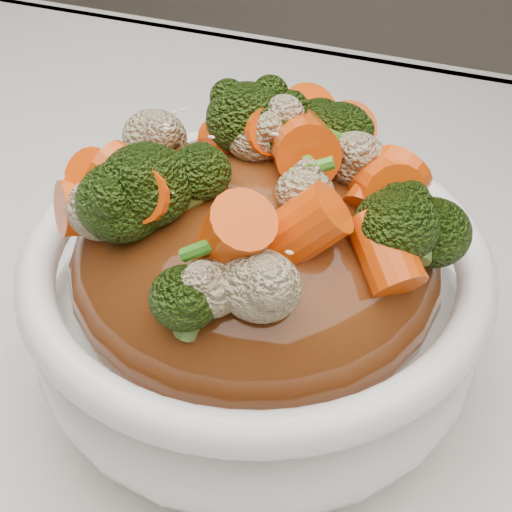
% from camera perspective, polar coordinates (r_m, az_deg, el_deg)
% --- Properties ---
extents(tablecloth, '(1.20, 0.80, 0.04)m').
position_cam_1_polar(tablecloth, '(0.45, -5.78, -7.21)').
color(tablecloth, silver).
rests_on(tablecloth, dining_table).
extents(bowl, '(0.30, 0.30, 0.09)m').
position_cam_1_polar(bowl, '(0.38, 0.00, -4.03)').
color(bowl, white).
rests_on(bowl, tablecloth).
extents(sauce_base, '(0.23, 0.23, 0.10)m').
position_cam_1_polar(sauce_base, '(0.35, 0.00, -0.39)').
color(sauce_base, '#5C2A0F').
rests_on(sauce_base, bowl).
extents(carrots, '(0.23, 0.23, 0.05)m').
position_cam_1_polar(carrots, '(0.31, 0.00, 8.79)').
color(carrots, '#E64907').
rests_on(carrots, sauce_base).
extents(broccoli, '(0.23, 0.23, 0.05)m').
position_cam_1_polar(broccoli, '(0.32, 0.00, 8.62)').
color(broccoli, black).
rests_on(broccoli, sauce_base).
extents(cauliflower, '(0.23, 0.23, 0.04)m').
position_cam_1_polar(cauliflower, '(0.32, 0.00, 8.30)').
color(cauliflower, tan).
rests_on(cauliflower, sauce_base).
extents(scallions, '(0.18, 0.18, 0.02)m').
position_cam_1_polar(scallions, '(0.31, 0.00, 8.95)').
color(scallions, '#39851E').
rests_on(scallions, sauce_base).
extents(sesame_seeds, '(0.21, 0.21, 0.01)m').
position_cam_1_polar(sesame_seeds, '(0.31, 0.00, 8.95)').
color(sesame_seeds, beige).
rests_on(sesame_seeds, sauce_base).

